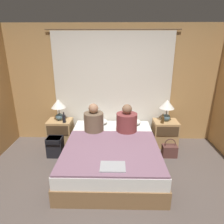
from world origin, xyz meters
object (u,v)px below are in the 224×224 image
pillow_right (129,122)px  backpack_on_floor (55,146)px  beer_bottle_on_right_stand (163,120)px  handbag_on_floor (169,151)px  laptop_on_bed (113,167)px  pillow_left (96,121)px  person_right_in_bed (127,122)px  beer_bottle_on_left_stand (64,119)px  person_left_in_bed (94,121)px  lamp_right (167,107)px  lamp_left (59,106)px  nightstand_right (165,133)px  nightstand_left (61,132)px  bed (112,154)px

pillow_right → backpack_on_floor: 1.58m
beer_bottle_on_right_stand → handbag_on_floor: bearing=-73.7°
laptop_on_bed → backpack_on_floor: laptop_on_bed is taller
pillow_left → person_right_in_bed: bearing=-31.5°
beer_bottle_on_left_stand → backpack_on_floor: bearing=-108.0°
person_left_in_bed → lamp_right: bearing=14.7°
lamp_left → nightstand_right: bearing=-0.8°
lamp_left → person_right_in_bed: (1.41, -0.39, -0.18)m
nightstand_left → nightstand_right: same height
beer_bottle_on_left_stand → laptop_on_bed: beer_bottle_on_left_stand is taller
laptop_on_bed → beer_bottle_on_right_stand: bearing=56.0°
bed → person_right_in_bed: person_right_in_bed is taller
bed → handbag_on_floor: bed is taller
lamp_right → pillow_right: (-0.77, 0.00, -0.33)m
lamp_left → beer_bottle_on_left_stand: bearing=-47.5°
person_left_in_bed → handbag_on_floor: size_ratio=1.50×
lamp_left → pillow_right: bearing=0.0°
bed → backpack_on_floor: bed is taller
pillow_right → nightstand_left: bearing=-178.8°
person_left_in_bed → laptop_on_bed: person_left_in_bed is taller
bed → beer_bottle_on_left_stand: beer_bottle_on_left_stand is taller
nightstand_right → beer_bottle_on_right_stand: beer_bottle_on_right_stand is taller
lamp_right → beer_bottle_on_left_stand: lamp_right is taller
bed → backpack_on_floor: 1.16m
nightstand_left → pillow_left: 0.81m
pillow_left → person_right_in_bed: size_ratio=0.89×
lamp_left → beer_bottle_on_left_stand: size_ratio=2.04×
bed → lamp_right: lamp_right is taller
nightstand_right → bed: bearing=-145.0°
bed → handbag_on_floor: (1.12, 0.33, -0.11)m
nightstand_right → pillow_left: bearing=178.8°
nightstand_left → pillow_right: size_ratio=1.12×
person_left_in_bed → beer_bottle_on_right_stand: (1.38, 0.24, -0.06)m
person_left_in_bed → person_right_in_bed: person_left_in_bed is taller
laptop_on_bed → handbag_on_floor: size_ratio=0.91×
nightstand_left → laptop_on_bed: bearing=-53.8°
nightstand_right → beer_bottle_on_left_stand: (-2.12, -0.11, 0.37)m
bed → nightstand_right: 1.38m
beer_bottle_on_right_stand → laptop_on_bed: 1.78m
bed → nightstand_right: (1.13, 0.79, 0.05)m
nightstand_left → pillow_left: pillow_left is taller
nightstand_left → beer_bottle_on_right_stand: beer_bottle_on_right_stand is taller
nightstand_left → pillow_left: size_ratio=1.12×
pillow_right → backpack_on_floor: size_ratio=1.27×
nightstand_left → laptop_on_bed: nightstand_left is taller
lamp_left → laptop_on_bed: bearing=-54.3°
lamp_left → person_left_in_bed: person_left_in_bed is taller
lamp_left → laptop_on_bed: 2.02m
pillow_left → person_right_in_bed: (0.63, -0.39, 0.15)m
pillow_right → handbag_on_floor: size_ratio=1.31×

